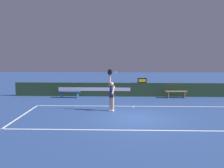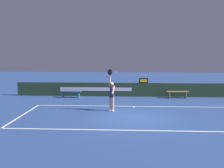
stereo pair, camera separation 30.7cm
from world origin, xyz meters
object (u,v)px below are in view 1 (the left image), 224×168
at_px(tennis_player, 112,94).
at_px(courtside_bench_far, 176,93).
at_px(tennis_ball, 115,72).
at_px(courtside_bench_near, 69,93).
at_px(speed_display, 142,80).

relative_size(tennis_player, courtside_bench_far, 1.52).
bearing_deg(tennis_player, tennis_ball, -10.44).
bearing_deg(tennis_player, courtside_bench_near, 127.69).
distance_m(speed_display, courtside_bench_near, 5.63).
bearing_deg(speed_display, tennis_player, -113.35).
distance_m(courtside_bench_near, courtside_bench_far, 8.03).
height_order(tennis_player, courtside_bench_far, tennis_player).
height_order(tennis_ball, courtside_bench_far, tennis_ball).
height_order(speed_display, courtside_bench_near, speed_display).
relative_size(courtside_bench_near, courtside_bench_far, 1.01).
xyz_separation_m(speed_display, courtside_bench_near, (-5.51, -0.74, -0.87)).
distance_m(tennis_player, courtside_bench_far, 6.53).
xyz_separation_m(tennis_ball, courtside_bench_far, (4.47, 4.54, -1.90)).
bearing_deg(courtside_bench_far, tennis_ball, -134.52).
bearing_deg(tennis_ball, tennis_player, 169.56).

